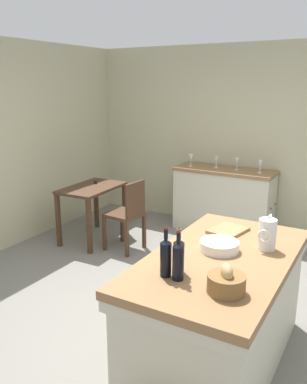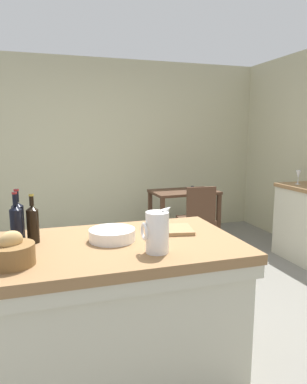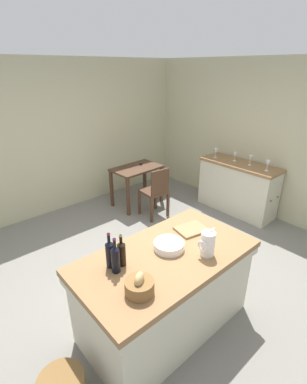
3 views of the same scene
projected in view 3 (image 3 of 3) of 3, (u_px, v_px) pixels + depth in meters
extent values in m
plane|color=slate|center=(157.00, 274.00, 3.61)|extent=(6.76, 6.76, 0.00)
cube|color=#B7B28E|center=(57.00, 138.00, 4.86)|extent=(5.32, 0.12, 2.60)
cube|color=#B7B28E|center=(274.00, 142.00, 4.65)|extent=(0.12, 5.20, 2.60)
cube|color=olive|center=(166.00, 257.00, 2.57)|extent=(1.70, 0.92, 0.06)
cube|color=beige|center=(166.00, 263.00, 2.60)|extent=(1.68, 0.90, 0.08)
cube|color=beige|center=(165.00, 293.00, 2.75)|extent=(1.62, 0.84, 0.81)
cube|color=olive|center=(240.00, 164.00, 4.85)|extent=(0.52, 1.39, 0.04)
cube|color=beige|center=(237.00, 189.00, 5.04)|extent=(0.49, 1.36, 0.87)
sphere|color=brown|center=(271.00, 201.00, 4.47)|extent=(0.03, 0.03, 0.03)
sphere|color=brown|center=(278.00, 197.00, 4.61)|extent=(0.03, 0.03, 0.03)
cube|color=#472D1E|center=(137.00, 168.00, 5.17)|extent=(0.92, 0.59, 0.04)
cube|color=#472D1E|center=(128.00, 197.00, 4.90)|extent=(0.05, 0.05, 0.71)
cube|color=#472D1E|center=(162.00, 184.00, 5.42)|extent=(0.05, 0.05, 0.71)
cube|color=#472D1E|center=(112.00, 189.00, 5.22)|extent=(0.05, 0.05, 0.71)
cube|color=#472D1E|center=(145.00, 178.00, 5.74)|extent=(0.05, 0.05, 0.71)
cylinder|color=black|center=(141.00, 164.00, 5.28)|extent=(0.04, 0.04, 0.05)
cube|color=#472D1E|center=(154.00, 191.00, 4.85)|extent=(0.43, 0.43, 0.04)
cube|color=#472D1E|center=(160.00, 182.00, 4.63)|extent=(0.36, 0.06, 0.42)
cube|color=#472D1E|center=(156.00, 198.00, 5.18)|extent=(0.04, 0.04, 0.44)
cube|color=#472D1E|center=(139.00, 203.00, 4.99)|extent=(0.04, 0.04, 0.44)
cube|color=#472D1E|center=(168.00, 205.00, 4.92)|extent=(0.04, 0.04, 0.44)
cube|color=#472D1E|center=(151.00, 210.00, 4.72)|extent=(0.04, 0.04, 0.44)
cylinder|color=white|center=(208.00, 244.00, 2.51)|extent=(0.13, 0.13, 0.23)
cone|color=white|center=(213.00, 229.00, 2.49)|extent=(0.07, 0.04, 0.06)
torus|color=white|center=(202.00, 246.00, 2.46)|extent=(0.02, 0.10, 0.10)
cylinder|color=white|center=(169.00, 245.00, 2.62)|extent=(0.29, 0.29, 0.07)
cylinder|color=brown|center=(139.00, 287.00, 2.10)|extent=(0.23, 0.23, 0.11)
ellipsoid|color=tan|center=(139.00, 279.00, 2.07)|extent=(0.14, 0.13, 0.10)
cube|color=#99754C|center=(191.00, 229.00, 2.93)|extent=(0.35, 0.30, 0.02)
cylinder|color=black|center=(122.00, 255.00, 2.38)|extent=(0.07, 0.07, 0.20)
cone|color=black|center=(121.00, 244.00, 2.34)|extent=(0.07, 0.07, 0.02)
cylinder|color=black|center=(121.00, 239.00, 2.32)|extent=(0.03, 0.03, 0.07)
cylinder|color=#B29933|center=(121.00, 236.00, 2.30)|extent=(0.03, 0.03, 0.01)
cylinder|color=black|center=(110.00, 255.00, 2.36)|extent=(0.07, 0.07, 0.22)
cone|color=black|center=(109.00, 243.00, 2.31)|extent=(0.07, 0.07, 0.03)
cylinder|color=black|center=(109.00, 238.00, 2.29)|extent=(0.03, 0.03, 0.08)
cylinder|color=maroon|center=(108.00, 234.00, 2.28)|extent=(0.03, 0.03, 0.01)
cylinder|color=black|center=(116.00, 261.00, 2.30)|extent=(0.07, 0.07, 0.22)
cone|color=black|center=(115.00, 248.00, 2.25)|extent=(0.07, 0.07, 0.03)
cylinder|color=black|center=(114.00, 243.00, 2.23)|extent=(0.03, 0.03, 0.08)
cylinder|color=maroon|center=(114.00, 239.00, 2.21)|extent=(0.03, 0.03, 0.01)
cylinder|color=white|center=(267.00, 171.00, 4.49)|extent=(0.06, 0.06, 0.00)
cylinder|color=white|center=(267.00, 168.00, 4.48)|extent=(0.01, 0.01, 0.07)
cone|color=white|center=(268.00, 163.00, 4.44)|extent=(0.07, 0.07, 0.10)
cylinder|color=white|center=(250.00, 165.00, 4.76)|extent=(0.06, 0.06, 0.00)
cylinder|color=white|center=(250.00, 163.00, 4.74)|extent=(0.01, 0.01, 0.07)
cone|color=white|center=(251.00, 158.00, 4.71)|extent=(0.07, 0.07, 0.10)
cylinder|color=white|center=(235.00, 161.00, 4.96)|extent=(0.06, 0.06, 0.00)
cylinder|color=white|center=(235.00, 159.00, 4.95)|extent=(0.01, 0.01, 0.06)
cone|color=white|center=(235.00, 155.00, 4.92)|extent=(0.07, 0.07, 0.09)
cylinder|color=white|center=(215.00, 157.00, 5.14)|extent=(0.06, 0.06, 0.00)
cylinder|color=white|center=(215.00, 155.00, 5.13)|extent=(0.01, 0.01, 0.07)
cone|color=white|center=(216.00, 151.00, 5.09)|extent=(0.07, 0.07, 0.10)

